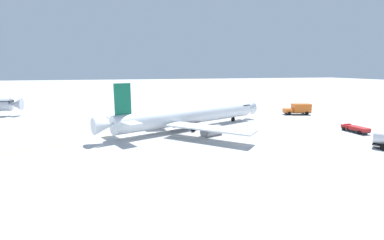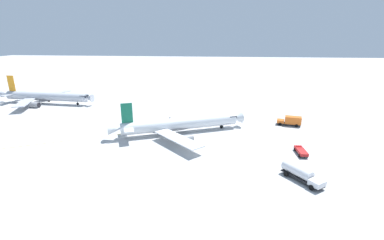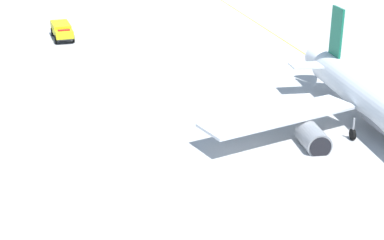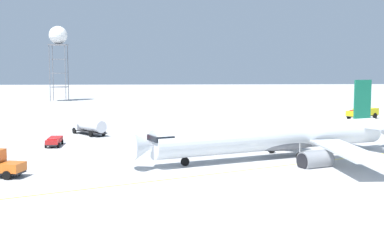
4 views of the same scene
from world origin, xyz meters
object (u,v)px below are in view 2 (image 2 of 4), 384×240
object	(u,v)px
ops_pickup_truck	(301,151)
fuel_tanker_truck	(301,173)
catering_truck_truck	(291,121)
airliner_main	(179,125)
airliner_secondary	(46,97)

from	to	relation	value
ops_pickup_truck	fuel_tanker_truck	bearing A→B (deg)	161.76
ops_pickup_truck	catering_truck_truck	size ratio (longest dim) A/B	0.72
ops_pickup_truck	fuel_tanker_truck	xyz separation A→B (m)	(3.77, 13.24, 0.76)
airliner_main	ops_pickup_truck	xyz separation A→B (m)	(-32.95, 12.35, -1.87)
airliner_main	fuel_tanker_truck	size ratio (longest dim) A/B	4.52
airliner_secondary	ops_pickup_truck	distance (m)	105.47
catering_truck_truck	fuel_tanker_truck	world-z (taller)	catering_truck_truck
airliner_secondary	catering_truck_truck	bearing A→B (deg)	-7.41
airliner_main	ops_pickup_truck	size ratio (longest dim) A/B	6.92
ops_pickup_truck	catering_truck_truck	world-z (taller)	catering_truck_truck
airliner_main	ops_pickup_truck	distance (m)	35.23
airliner_main	catering_truck_truck	size ratio (longest dim) A/B	5.01
airliner_secondary	fuel_tanker_truck	world-z (taller)	airliner_secondary
ops_pickup_truck	fuel_tanker_truck	world-z (taller)	fuel_tanker_truck
airliner_secondary	ops_pickup_truck	size ratio (longest dim) A/B	7.60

